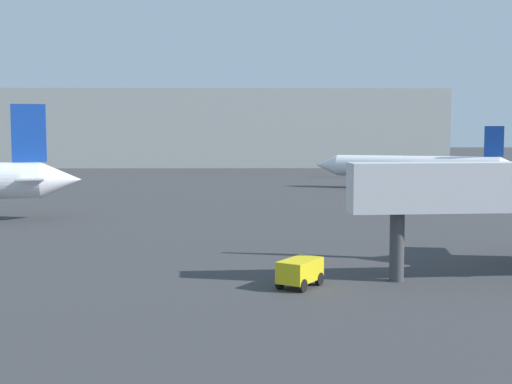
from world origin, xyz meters
TOP-DOWN VIEW (x-y plane):
  - airplane_distant at (21.44, 77.08)m, footprint 25.13×21.81m
  - baggage_cart at (2.27, 22.78)m, footprint 2.39×2.72m
  - terminal_building at (-4.77, 138.49)m, footprint 90.36×24.40m

SIDE VIEW (x-z plane):
  - baggage_cart at x=2.27m, z-range 0.11..1.41m
  - airplane_distant at x=21.44m, z-range -1.12..6.75m
  - terminal_building at x=-4.77m, z-range 0.00..15.61m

